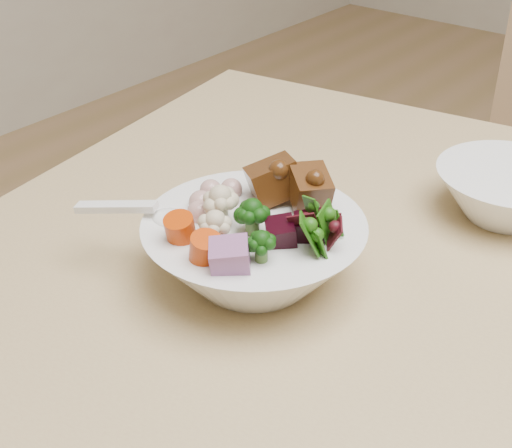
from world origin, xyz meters
name	(u,v)px	position (x,y,z in m)	size (l,w,h in m)	color
food_bowl	(256,247)	(-0.62, -0.18, 0.73)	(0.21, 0.21, 0.11)	white
soup_spoon	(157,217)	(-0.70, -0.23, 0.75)	(0.12, 0.07, 0.02)	white
side_bowl	(508,194)	(-0.48, 0.08, 0.72)	(0.16, 0.16, 0.05)	white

